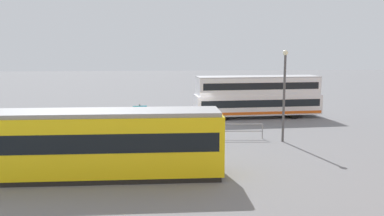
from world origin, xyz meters
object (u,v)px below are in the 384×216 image
double_decker_bus (257,96)px  info_sign (140,116)px  pedestrian_near_railing (134,130)px  pedestrian_crossing (204,128)px  street_lamp (284,88)px  tram_yellow (88,143)px

double_decker_bus → info_sign: bearing=39.8°
pedestrian_near_railing → info_sign: 1.29m
pedestrian_crossing → info_sign: 4.42m
pedestrian_near_railing → street_lamp: 10.35m
pedestrian_near_railing → street_lamp: size_ratio=0.27×
pedestrian_near_railing → info_sign: bearing=-110.1°
double_decker_bus → pedestrian_near_railing: double_decker_bus is taller
tram_yellow → info_sign: tram_yellow is taller
pedestrian_near_railing → pedestrian_crossing: (-4.61, 0.01, 0.08)m
tram_yellow → info_sign: bearing=-105.7°
pedestrian_near_railing → pedestrian_crossing: bearing=179.9°
pedestrian_near_railing → double_decker_bus: bearing=-138.1°
street_lamp → double_decker_bus: bearing=-93.8°
info_sign → double_decker_bus: bearing=-140.2°
double_decker_bus → street_lamp: size_ratio=1.87×
tram_yellow → info_sign: size_ratio=5.14×
double_decker_bus → tram_yellow: (12.46, 16.33, -0.21)m
info_sign → street_lamp: bearing=173.8°
tram_yellow → pedestrian_near_railing: bearing=-105.1°
info_sign → pedestrian_near_railing: bearing=69.9°
pedestrian_near_railing → info_sign: size_ratio=0.65×
pedestrian_crossing → street_lamp: bearing=179.2°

